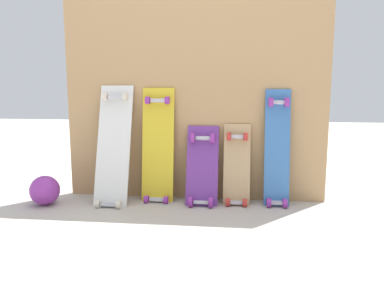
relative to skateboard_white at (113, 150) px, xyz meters
name	(u,v)px	position (x,y,z in m)	size (l,w,h in m)	color
ground_plane	(193,200)	(0.54, 0.10, -0.36)	(12.00, 12.00, 0.00)	#B2AAA0
plywood_wall_panel	(194,81)	(0.54, 0.17, 0.47)	(1.82, 0.04, 1.66)	tan
skateboard_white	(113,150)	(0.00, 0.00, 0.00)	(0.23, 0.32, 0.88)	silver
skateboard_yellow	(158,150)	(0.29, 0.08, -0.01)	(0.22, 0.18, 0.85)	gold
skateboard_purple	(202,170)	(0.61, 0.04, -0.13)	(0.22, 0.24, 0.59)	#6B338C
skateboard_natural	(237,169)	(0.84, 0.07, -0.13)	(0.18, 0.19, 0.61)	tan
skateboard_blue	(277,153)	(1.11, 0.07, -0.01)	(0.17, 0.19, 0.84)	#386BAD
rubber_ball	(45,190)	(-0.45, -0.12, -0.26)	(0.20, 0.20, 0.20)	purple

